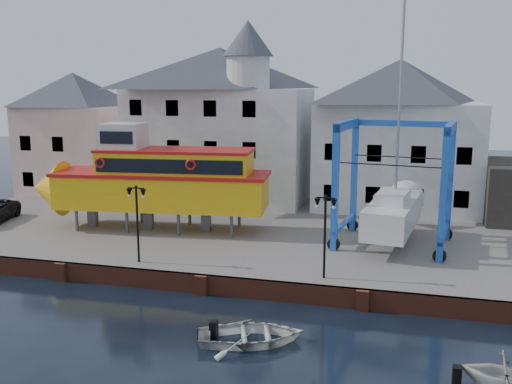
# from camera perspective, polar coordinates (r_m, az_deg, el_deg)

# --- Properties ---
(ground) EXTENTS (140.00, 140.00, 0.00)m
(ground) POSITION_cam_1_polar(r_m,az_deg,el_deg) (29.35, -5.46, -10.14)
(ground) COLOR black
(ground) RESTS_ON ground
(hardstanding) EXTENTS (44.00, 22.00, 1.00)m
(hardstanding) POSITION_cam_1_polar(r_m,az_deg,el_deg) (39.19, 0.07, -3.88)
(hardstanding) COLOR #615A53
(hardstanding) RESTS_ON ground
(quay_wall) EXTENTS (44.00, 0.47, 1.00)m
(quay_wall) POSITION_cam_1_polar(r_m,az_deg,el_deg) (29.26, -5.40, -9.16)
(quay_wall) COLOR brown
(quay_wall) RESTS_ON ground
(building_pink) EXTENTS (8.00, 7.00, 10.30)m
(building_pink) POSITION_cam_1_polar(r_m,az_deg,el_deg) (51.82, -17.58, 5.60)
(building_pink) COLOR beige
(building_pink) RESTS_ON hardstanding
(building_white_main) EXTENTS (14.00, 8.30, 14.00)m
(building_white_main) POSITION_cam_1_polar(r_m,az_deg,el_deg) (46.47, -3.46, 7.00)
(building_white_main) COLOR beige
(building_white_main) RESTS_ON hardstanding
(building_white_right) EXTENTS (12.00, 8.00, 11.20)m
(building_white_right) POSITION_cam_1_polar(r_m,az_deg,el_deg) (44.83, 13.99, 5.60)
(building_white_right) COLOR beige
(building_white_right) RESTS_ON hardstanding
(lamp_post_left) EXTENTS (1.12, 0.32, 4.20)m
(lamp_post_left) POSITION_cam_1_polar(r_m,az_deg,el_deg) (30.76, -11.84, -1.22)
(lamp_post_left) COLOR black
(lamp_post_left) RESTS_ON hardstanding
(lamp_post_right) EXTENTS (1.12, 0.32, 4.20)m
(lamp_post_right) POSITION_cam_1_polar(r_m,az_deg,el_deg) (27.83, 6.94, -2.35)
(lamp_post_right) COLOR black
(lamp_post_right) RESTS_ON hardstanding
(tour_boat) EXTENTS (16.22, 5.49, 6.92)m
(tour_boat) POSITION_cam_1_polar(r_m,az_deg,el_deg) (37.78, -10.77, 1.21)
(tour_boat) COLOR #59595E
(tour_boat) RESTS_ON hardstanding
(travel_lift) EXTENTS (7.17, 9.52, 14.04)m
(travel_lift) POSITION_cam_1_polar(r_m,az_deg,el_deg) (35.26, 13.79, -1.14)
(travel_lift) COLOR #1244A0
(travel_lift) RESTS_ON hardstanding
(motorboat_b) EXTENTS (5.14, 4.38, 0.90)m
(motorboat_b) POSITION_cam_1_polar(r_m,az_deg,el_deg) (24.26, -0.54, -14.80)
(motorboat_b) COLOR silver
(motorboat_b) RESTS_ON ground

